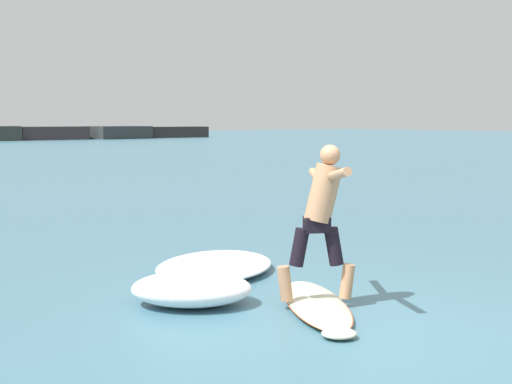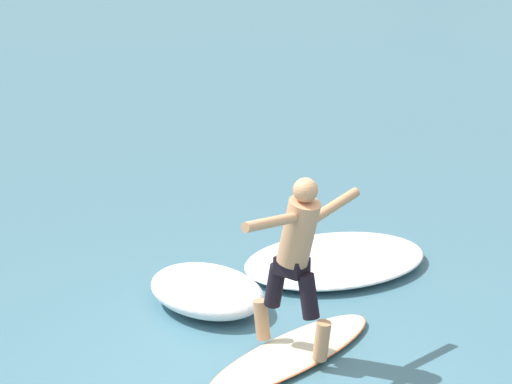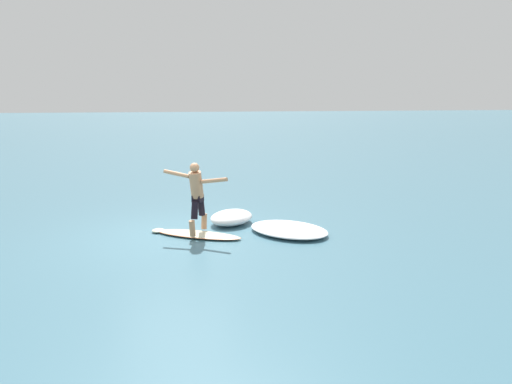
% 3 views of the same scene
% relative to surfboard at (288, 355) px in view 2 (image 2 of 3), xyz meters
% --- Properties ---
extents(surfboard, '(1.60, 2.17, 0.23)m').
position_rel_surfboard_xyz_m(surfboard, '(0.00, 0.00, 0.00)').
color(surfboard, beige).
rests_on(surfboard, ground).
extents(surfer, '(0.93, 1.39, 1.64)m').
position_rel_surfboard_xyz_m(surfer, '(0.07, 0.01, 1.00)').
color(surfer, tan).
rests_on(surfer, surfboard).
extents(wave_foam_at_tail, '(2.46, 2.35, 0.18)m').
position_rel_surfboard_xyz_m(wave_foam_at_tail, '(0.17, 2.15, 0.04)').
color(wave_foam_at_tail, white).
rests_on(wave_foam_at_tail, ground).
extents(wave_foam_at_nose, '(1.61, 1.56, 0.35)m').
position_rel_surfboard_xyz_m(wave_foam_at_nose, '(-0.95, 0.96, 0.13)').
color(wave_foam_at_nose, white).
rests_on(wave_foam_at_nose, ground).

